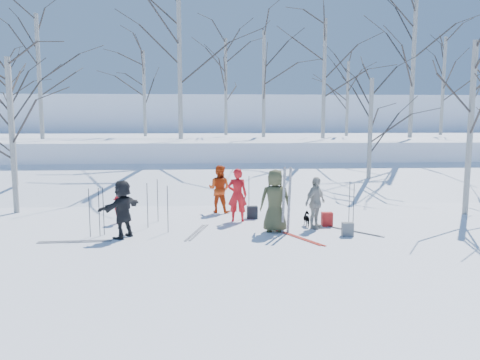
{
  "coord_description": "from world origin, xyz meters",
  "views": [
    {
      "loc": [
        -0.85,
        -12.99,
        3.24
      ],
      "look_at": [
        0.0,
        1.5,
        1.3
      ],
      "focal_mm": 35.0,
      "sensor_mm": 36.0,
      "label": 1
    }
  ],
  "objects": [
    {
      "name": "birch_plateau_b",
      "position": [
        4.76,
        10.6,
        5.15
      ],
      "size": [
        4.73,
        4.73,
        5.9
      ],
      "primitive_type": null,
      "color": "silver",
      "rests_on": "snow_plateau"
    },
    {
      "name": "birch_plateau_h",
      "position": [
        -12.35,
        14.63,
        4.38
      ],
      "size": [
        3.65,
        3.65,
        4.36
      ],
      "primitive_type": null,
      "color": "silver",
      "rests_on": "snow_plateau"
    },
    {
      "name": "ski_pole_j",
      "position": [
        -3.88,
        -0.1,
        0.67
      ],
      "size": [
        0.02,
        0.02,
        1.34
      ],
      "primitive_type": "cylinder",
      "color": "black",
      "rests_on": "ground"
    },
    {
      "name": "ski_pole_c",
      "position": [
        1.03,
        2.51,
        0.67
      ],
      "size": [
        0.02,
        0.02,
        1.34
      ],
      "primitive_type": "cylinder",
      "color": "black",
      "rests_on": "ground"
    },
    {
      "name": "ski_pair_d",
      "position": [
        3.12,
        -0.09,
        0.01
      ],
      "size": [
        2.09,
        2.1,
        0.02
      ],
      "primitive_type": null,
      "rotation": [
        0.0,
        0.0,
        0.73
      ],
      "color": "silver",
      "rests_on": "ground"
    },
    {
      "name": "birch_edge_d",
      "position": [
        -8.68,
        5.89,
        2.59
      ],
      "size": [
        4.23,
        4.23,
        5.19
      ],
      "primitive_type": null,
      "color": "silver",
      "rests_on": "ground"
    },
    {
      "name": "ground",
      "position": [
        0.0,
        0.0,
        0.0
      ],
      "size": [
        120.0,
        120.0,
        0.0
      ],
      "primitive_type": "plane",
      "color": "white",
      "rests_on": "ground"
    },
    {
      "name": "ski_pole_a",
      "position": [
        -4.21,
        -0.3,
        0.67
      ],
      "size": [
        0.02,
        0.02,
        1.34
      ],
      "primitive_type": "cylinder",
      "color": "black",
      "rests_on": "ground"
    },
    {
      "name": "ski_pair_b",
      "position": [
        -4.48,
        -0.8,
        0.01
      ],
      "size": [
        0.35,
        1.92,
        0.02
      ],
      "primitive_type": null,
      "rotation": [
        0.0,
        0.0,
        1.61
      ],
      "color": "silver",
      "rests_on": "ground"
    },
    {
      "name": "backpack_dark",
      "position": [
        0.42,
        1.8,
        0.2
      ],
      "size": [
        0.34,
        0.24,
        0.4
      ],
      "primitive_type": "cube",
      "color": "black",
      "rests_on": "ground"
    },
    {
      "name": "upright_ski_right",
      "position": [
        1.27,
        -0.27,
        0.95
      ],
      "size": [
        0.1,
        0.23,
        1.89
      ],
      "primitive_type": "cube",
      "rotation": [
        0.1,
        0.0,
        0.14
      ],
      "color": "silver",
      "rests_on": "ground"
    },
    {
      "name": "skier_red_seated",
      "position": [
        -3.74,
        1.3,
        0.44
      ],
      "size": [
        0.38,
        0.59,
        0.88
      ],
      "primitive_type": "imported",
      "rotation": [
        0.0,
        0.0,
        1.48
      ],
      "color": "red",
      "rests_on": "ground"
    },
    {
      "name": "ski_pole_h",
      "position": [
        3.28,
        0.76,
        0.67
      ],
      "size": [
        0.02,
        0.02,
        1.34
      ],
      "primitive_type": "cylinder",
      "color": "black",
      "rests_on": "ground"
    },
    {
      "name": "upright_ski_left",
      "position": [
        1.12,
        -0.24,
        0.95
      ],
      "size": [
        0.1,
        0.17,
        1.9
      ],
      "primitive_type": "cube",
      "rotation": [
        0.07,
        0.0,
        0.2
      ],
      "color": "silver",
      "rests_on": "ground"
    },
    {
      "name": "ski_pair_c",
      "position": [
        1.49,
        -0.77,
        0.01
      ],
      "size": [
        1.78,
        2.07,
        0.02
      ],
      "primitive_type": null,
      "rotation": [
        0.0,
        0.0,
        0.49
      ],
      "color": "#B42619",
      "rests_on": "ground"
    },
    {
      "name": "skier_cream_east",
      "position": [
        2.14,
        0.33,
        0.76
      ],
      "size": [
        0.91,
        0.88,
        1.53
      ],
      "primitive_type": "imported",
      "rotation": [
        0.0,
        0.0,
        0.74
      ],
      "color": "beige",
      "rests_on": "ground"
    },
    {
      "name": "birch_plateau_f",
      "position": [
        -9.17,
        10.51,
        5.17
      ],
      "size": [
        4.76,
        4.76,
        5.94
      ],
      "primitive_type": null,
      "color": "silver",
      "rests_on": "snow_plateau"
    },
    {
      "name": "snow_ramp",
      "position": [
        0.0,
        7.0,
        0.15
      ],
      "size": [
        70.0,
        9.49,
        4.12
      ],
      "primitive_type": "cube",
      "rotation": [
        0.3,
        0.0,
        0.0
      ],
      "color": "white",
      "rests_on": "ground"
    },
    {
      "name": "birch_plateau_j",
      "position": [
        1.9,
        12.24,
        4.98
      ],
      "size": [
        4.5,
        4.5,
        5.57
      ],
      "primitive_type": null,
      "color": "silver",
      "rests_on": "snow_plateau"
    },
    {
      "name": "birch_plateau_e",
      "position": [
        6.8,
        13.44,
        4.29
      ],
      "size": [
        3.53,
        3.53,
        4.18
      ],
      "primitive_type": null,
      "color": "silver",
      "rests_on": "snow_plateau"
    },
    {
      "name": "birch_edge_a",
      "position": [
        -7.59,
        3.21,
        2.62
      ],
      "size": [
        4.26,
        4.26,
        5.23
      ],
      "primitive_type": null,
      "color": "silver",
      "rests_on": "ground"
    },
    {
      "name": "birch_edge_b",
      "position": [
        7.67,
        2.07,
        2.86
      ],
      "size": [
        4.61,
        4.61,
        5.73
      ],
      "primitive_type": null,
      "color": "silver",
      "rests_on": "ground"
    },
    {
      "name": "birch_plateau_g",
      "position": [
        -4.64,
        13.77,
        4.56
      ],
      "size": [
        3.9,
        3.9,
        4.72
      ],
      "primitive_type": null,
      "color": "silver",
      "rests_on": "snow_plateau"
    },
    {
      "name": "skier_olive_center",
      "position": [
        0.91,
        0.0,
        0.9
      ],
      "size": [
        0.94,
        0.68,
        1.8
      ],
      "primitive_type": "imported",
      "rotation": [
        0.0,
        0.0,
        3.01
      ],
      "color": "#424529",
      "rests_on": "ground"
    },
    {
      "name": "far_hill",
      "position": [
        0.0,
        38.0,
        2.0
      ],
      "size": [
        90.0,
        30.0,
        6.0
      ],
      "primitive_type": "cube",
      "color": "white",
      "rests_on": "ground"
    },
    {
      "name": "birch_plateau_i",
      "position": [
        -0.04,
        15.25,
        5.03
      ],
      "size": [
        4.57,
        4.57,
        5.66
      ],
      "primitive_type": null,
      "color": "silver",
      "rests_on": "snow_plateau"
    },
    {
      "name": "birch_plateau_d",
      "position": [
        -2.4,
        10.11,
        6.0
      ],
      "size": [
        5.91,
        5.91,
        7.59
      ],
      "primitive_type": null,
      "color": "silver",
      "rests_on": "snow_plateau"
    },
    {
      "name": "ski_pole_f",
      "position": [
        -2.78,
        0.68,
        0.67
      ],
      "size": [
        0.02,
        0.02,
        1.34
      ],
      "primitive_type": "cylinder",
      "color": "black",
      "rests_on": "ground"
    },
    {
      "name": "birch_edge_e",
      "position": [
        5.77,
        6.37,
        2.44
      ],
      "size": [
        4.01,
        4.01,
        4.88
      ],
      "primitive_type": null,
      "color": "silver",
      "rests_on": "ground"
    },
    {
      "name": "skier_red_north",
      "position": [
        -0.09,
        1.41,
        0.84
      ],
      "size": [
        0.64,
        0.45,
        1.68
      ],
      "primitive_type": "imported",
      "rotation": [
        0.0,
        0.0,
        3.06
      ],
      "color": "red",
      "rests_on": "ground"
    },
    {
      "name": "ski_pole_d",
      "position": [
        -2.58,
        1.55,
        0.67
      ],
      "size": [
        0.02,
        0.02,
        1.34
      ],
      "primitive_type": "cylinder",
      "color": "black",
      "rests_on": "ground"
    },
    {
      "name": "ski_pole_e",
      "position": [
        -2.13,
        0.1,
        0.67
      ],
      "size": [
        0.02,
        0.02,
        1.34
      ],
      "primitive_type": "cylinder",
      "color": "black",
      "rests_on": "ground"
    },
    {
      "name": "birch_plateau_a",
      "position": [
        12.92,
        14.6,
        5.08
      ],
      "size": [
        4.63,
        4.63,
        5.76
      ],
      "primitive_type": null,
      "color": "silver",
      "rests_on": "snow_plateau"
    },
    {
      "name": "ski_pole_b",
      "position": [
        -3.97,
        -0.23,
        0.67
      ],
      "size": [
        0.02,
        0.02,
        1.34
      ],
      "primitive_type": "cylinder",
      "color": "black",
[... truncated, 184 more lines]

